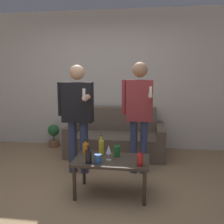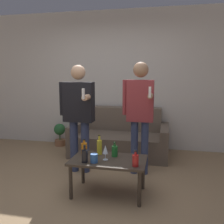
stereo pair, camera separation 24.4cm
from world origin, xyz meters
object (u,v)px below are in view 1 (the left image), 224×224
(coffee_table, at_px, (112,163))
(person_standing_right, at_px, (139,108))
(person_standing_left, at_px, (77,111))
(bottle_orange, at_px, (86,148))
(couch, at_px, (116,138))

(coffee_table, xyz_separation_m, person_standing_right, (0.30, 0.72, 0.59))
(person_standing_left, bearing_deg, person_standing_right, 7.19)
(coffee_table, relative_size, person_standing_left, 0.57)
(bottle_orange, bearing_deg, person_standing_right, 40.96)
(couch, xyz_separation_m, coffee_table, (0.14, -1.61, 0.10))
(bottle_orange, bearing_deg, coffee_table, -22.75)
(couch, relative_size, coffee_table, 1.91)
(bottle_orange, relative_size, person_standing_left, 0.12)
(coffee_table, bearing_deg, person_standing_left, 134.31)
(coffee_table, height_order, bottle_orange, bottle_orange)
(person_standing_right, bearing_deg, person_standing_left, -172.81)
(person_standing_left, relative_size, person_standing_right, 0.98)
(bottle_orange, xyz_separation_m, person_standing_left, (-0.24, 0.46, 0.41))
(couch, distance_m, person_standing_left, 1.27)
(bottle_orange, bearing_deg, person_standing_left, 117.16)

